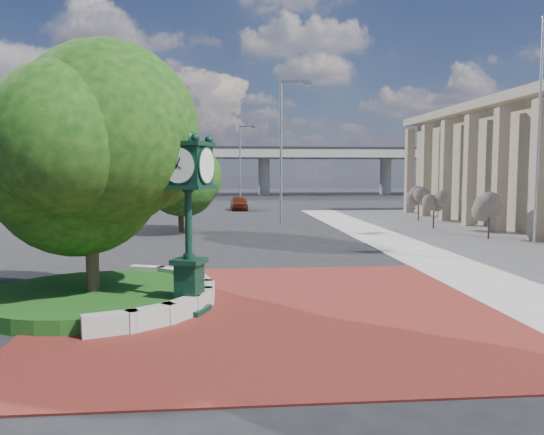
{
  "coord_description": "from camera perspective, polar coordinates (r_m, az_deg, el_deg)",
  "views": [
    {
      "loc": [
        -1.27,
        -15.12,
        3.75
      ],
      "look_at": [
        0.21,
        1.5,
        2.3
      ],
      "focal_mm": 35.0,
      "sensor_mm": 36.0,
      "label": 1
    }
  ],
  "objects": [
    {
      "name": "ground",
      "position": [
        15.63,
        -0.28,
        -8.93
      ],
      "size": [
        200.0,
        200.0,
        0.0
      ],
      "primitive_type": "plane",
      "color": "black",
      "rests_on": "ground"
    },
    {
      "name": "plaza",
      "position": [
        14.66,
        0.05,
        -9.79
      ],
      "size": [
        12.0,
        12.0,
        0.04
      ],
      "primitive_type": "cube",
      "color": "maroon",
      "rests_on": "ground"
    },
    {
      "name": "planter_wall",
      "position": [
        15.58,
        -10.35,
        -8.03
      ],
      "size": [
        2.96,
        6.77,
        0.54
      ],
      "color": "#9E9B93",
      "rests_on": "ground"
    },
    {
      "name": "grass_bed",
      "position": [
        15.97,
        -18.65,
        -8.15
      ],
      "size": [
        6.1,
        6.1,
        0.4
      ],
      "primitive_type": "cylinder",
      "color": "#174614",
      "rests_on": "ground"
    },
    {
      "name": "overpass",
      "position": [
        85.17,
        -4.39,
        6.82
      ],
      "size": [
        90.0,
        12.0,
        7.5
      ],
      "color": "#9E9B93",
      "rests_on": "ground"
    },
    {
      "name": "tree_planter",
      "position": [
        15.57,
        -19.01,
        4.6
      ],
      "size": [
        5.2,
        5.2,
        6.33
      ],
      "color": "#38281C",
      "rests_on": "ground"
    },
    {
      "name": "tree_street",
      "position": [
        33.23,
        -9.81,
        4.0
      ],
      "size": [
        4.4,
        4.4,
        5.45
      ],
      "color": "#38281C",
      "rests_on": "ground"
    },
    {
      "name": "post_clock",
      "position": [
        13.94,
        -8.99,
        1.28
      ],
      "size": [
        1.35,
        1.35,
        5.22
      ],
      "color": "black",
      "rests_on": "ground"
    },
    {
      "name": "parked_car",
      "position": [
        51.88,
        -3.56,
        1.56
      ],
      "size": [
        1.69,
        4.04,
        1.37
      ],
      "primitive_type": "imported",
      "rotation": [
        0.0,
        0.0,
        0.02
      ],
      "color": "#531B0B",
      "rests_on": "ground"
    },
    {
      "name": "flagpole_b",
      "position": [
        30.22,
        26.78,
        8.48
      ],
      "size": [
        1.68,
        0.86,
        11.48
      ],
      "color": "silver",
      "rests_on": "ground"
    },
    {
      "name": "street_lamp_near",
      "position": [
        37.98,
        1.34,
        8.26
      ],
      "size": [
        2.21,
        0.87,
        10.12
      ],
      "color": "slate",
      "rests_on": "ground"
    },
    {
      "name": "street_lamp_far",
      "position": [
        57.41,
        -3.26,
        6.26
      ],
      "size": [
        1.82,
        0.96,
        8.63
      ],
      "color": "slate",
      "rests_on": "ground"
    },
    {
      "name": "shrub_near",
      "position": [
        31.48,
        22.33,
        0.66
      ],
      "size": [
        1.2,
        1.2,
        2.2
      ],
      "color": "#38281C",
      "rests_on": "ground"
    },
    {
      "name": "shrub_mid",
      "position": [
        36.05,
        17.02,
        1.31
      ],
      "size": [
        1.2,
        1.2,
        2.2
      ],
      "color": "#38281C",
      "rests_on": "ground"
    },
    {
      "name": "shrub_far",
      "position": [
        41.83,
        15.5,
        1.82
      ],
      "size": [
        1.2,
        1.2,
        2.2
      ],
      "color": "#38281C",
      "rests_on": "ground"
    }
  ]
}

